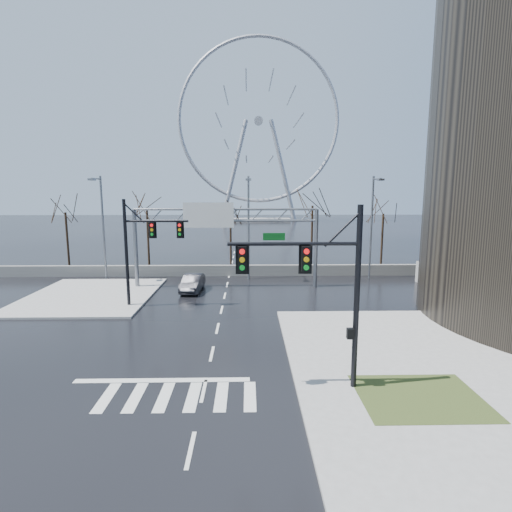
{
  "coord_description": "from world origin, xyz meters",
  "views": [
    {
      "loc": [
        1.93,
        -20.14,
        8.5
      ],
      "look_at": [
        2.51,
        7.82,
        4.0
      ],
      "focal_mm": 28.0,
      "sensor_mm": 36.0,
      "label": 1
    }
  ],
  "objects_px": {
    "signal_mast_far": "(141,243)",
    "sign_gantry": "(222,230)",
    "ferris_wheel": "(258,128)",
    "car": "(192,283)",
    "signal_mast_near": "(325,280)"
  },
  "relations": [
    {
      "from": "signal_mast_far",
      "to": "ferris_wheel",
      "type": "height_order",
      "value": "ferris_wheel"
    },
    {
      "from": "ferris_wheel",
      "to": "car",
      "type": "xyz_separation_m",
      "value": [
        -7.87,
        -81.36,
        -25.42
      ]
    },
    {
      "from": "signal_mast_far",
      "to": "ferris_wheel",
      "type": "bearing_deg",
      "value": 82.8
    },
    {
      "from": "signal_mast_near",
      "to": "car",
      "type": "distance_m",
      "value": 19.85
    },
    {
      "from": "sign_gantry",
      "to": "ferris_wheel",
      "type": "height_order",
      "value": "ferris_wheel"
    },
    {
      "from": "signal_mast_far",
      "to": "car",
      "type": "xyz_separation_m",
      "value": [
        3.0,
        4.68,
        -4.12
      ]
    },
    {
      "from": "signal_mast_far",
      "to": "signal_mast_near",
      "type": "bearing_deg",
      "value": -49.74
    },
    {
      "from": "sign_gantry",
      "to": "ferris_wheel",
      "type": "distance_m",
      "value": 82.91
    },
    {
      "from": "ferris_wheel",
      "to": "car",
      "type": "distance_m",
      "value": 85.6
    },
    {
      "from": "ferris_wheel",
      "to": "car",
      "type": "height_order",
      "value": "ferris_wheel"
    },
    {
      "from": "signal_mast_far",
      "to": "sign_gantry",
      "type": "relative_size",
      "value": 0.49
    },
    {
      "from": "car",
      "to": "signal_mast_near",
      "type": "bearing_deg",
      "value": -61.74
    },
    {
      "from": "signal_mast_near",
      "to": "signal_mast_far",
      "type": "distance_m",
      "value": 17.03
    },
    {
      "from": "sign_gantry",
      "to": "car",
      "type": "relative_size",
      "value": 3.77
    },
    {
      "from": "sign_gantry",
      "to": "car",
      "type": "distance_m",
      "value": 5.28
    }
  ]
}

